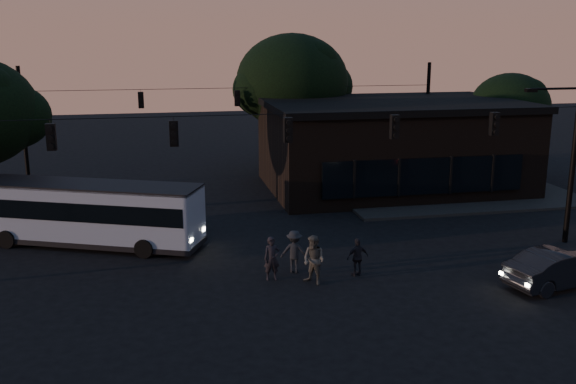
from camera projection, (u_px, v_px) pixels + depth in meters
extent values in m
plane|color=black|center=(310.00, 298.00, 23.09)|extent=(120.00, 120.00, 0.00)
cube|color=black|center=(449.00, 191.00, 38.75)|extent=(14.00, 10.00, 0.15)
cube|color=black|center=(391.00, 148.00, 39.49)|extent=(15.00, 10.00, 5.00)
cube|color=black|center=(393.00, 104.00, 38.86)|extent=(15.40, 10.40, 0.40)
cube|color=black|center=(425.00, 176.00, 34.79)|extent=(11.50, 0.18, 2.00)
cylinder|color=black|center=(292.00, 143.00, 44.34)|extent=(0.44, 0.44, 4.00)
ellipsoid|color=black|center=(292.00, 82.00, 43.34)|extent=(7.60, 7.60, 6.46)
cylinder|color=black|center=(506.00, 153.00, 43.40)|extent=(0.44, 0.44, 3.00)
ellipsoid|color=black|center=(510.00, 106.00, 42.66)|extent=(5.20, 5.20, 4.42)
cylinder|color=black|center=(573.00, 162.00, 28.57)|extent=(0.24, 0.24, 7.50)
cylinder|color=black|center=(288.00, 114.00, 25.43)|extent=(26.00, 0.03, 0.03)
cube|color=black|center=(51.00, 137.00, 23.81)|extent=(0.34, 0.30, 1.00)
cube|color=black|center=(174.00, 133.00, 24.70)|extent=(0.34, 0.30, 1.00)
cube|color=black|center=(288.00, 130.00, 25.58)|extent=(0.34, 0.30, 1.00)
cube|color=black|center=(395.00, 127.00, 26.47)|extent=(0.34, 0.30, 1.00)
cube|color=black|center=(494.00, 124.00, 27.35)|extent=(0.34, 0.30, 1.00)
cylinder|color=black|center=(24.00, 129.00, 38.68)|extent=(0.24, 0.24, 7.50)
cylinder|color=black|center=(427.00, 118.00, 43.79)|extent=(0.24, 0.24, 7.50)
cylinder|color=black|center=(237.00, 88.00, 40.70)|extent=(26.00, 0.03, 0.03)
cube|color=black|center=(141.00, 100.00, 39.68)|extent=(0.34, 0.30, 1.00)
cube|color=black|center=(237.00, 98.00, 40.86)|extent=(0.34, 0.30, 1.00)
cube|color=black|center=(328.00, 96.00, 42.04)|extent=(0.34, 0.30, 1.00)
cube|color=#818EA4|center=(90.00, 211.00, 28.61)|extent=(10.13, 6.05, 2.37)
cube|color=black|center=(90.00, 206.00, 28.56)|extent=(9.78, 5.93, 0.82)
cube|color=black|center=(88.00, 185.00, 28.33)|extent=(10.13, 6.05, 0.14)
cube|color=black|center=(92.00, 238.00, 28.92)|extent=(10.25, 6.14, 0.23)
cylinder|color=black|center=(7.00, 239.00, 28.49)|extent=(0.85, 0.53, 0.82)
cylinder|color=black|center=(36.00, 225.00, 30.66)|extent=(0.85, 0.53, 0.82)
cylinder|color=black|center=(144.00, 249.00, 27.22)|extent=(0.85, 0.53, 0.82)
cylinder|color=black|center=(164.00, 233.00, 29.40)|extent=(0.85, 0.53, 0.82)
imported|color=black|center=(560.00, 268.00, 24.06)|extent=(4.62, 2.48, 1.45)
imported|color=black|center=(272.00, 259.00, 24.69)|extent=(0.63, 0.42, 1.72)
imported|color=#42413C|center=(314.00, 260.00, 24.25)|extent=(1.14, 1.17, 1.90)
imported|color=black|center=(358.00, 257.00, 25.12)|extent=(0.95, 0.52, 1.54)
imported|color=black|center=(294.00, 251.00, 25.50)|extent=(1.26, 0.97, 1.72)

